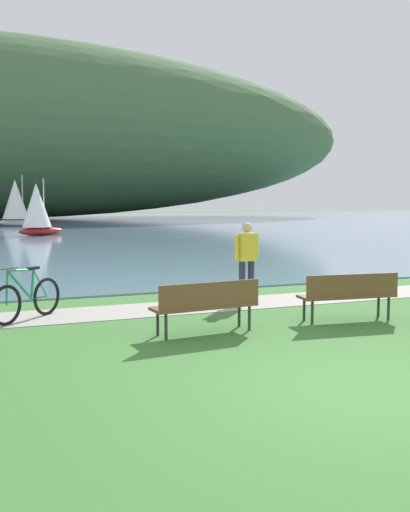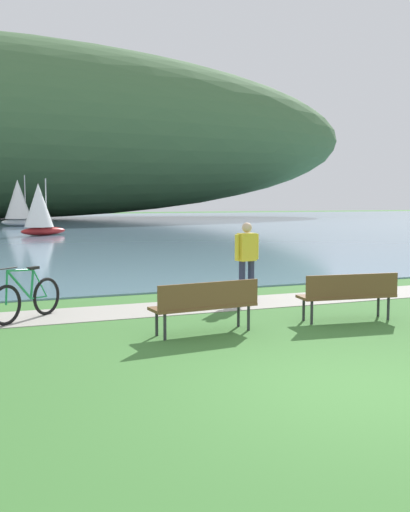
% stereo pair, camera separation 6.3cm
% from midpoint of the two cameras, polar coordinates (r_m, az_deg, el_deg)
% --- Properties ---
extents(ground_plane, '(200.00, 200.00, 0.00)m').
position_cam_midpoint_polar(ground_plane, '(7.19, 15.25, -12.48)').
color(ground_plane, '#3D7533').
extents(bay_water, '(180.00, 80.00, 0.04)m').
position_cam_midpoint_polar(bay_water, '(53.30, -17.22, 2.88)').
color(bay_water, '#6B8EA8').
rests_on(bay_water, ground).
extents(shoreline_path, '(60.00, 1.50, 0.01)m').
position_cam_midpoint_polar(shoreline_path, '(12.12, -1.29, -4.93)').
color(shoreline_path, '#A39E93').
rests_on(shoreline_path, ground).
extents(park_bench_near_camera, '(1.84, 0.67, 0.88)m').
position_cam_midpoint_polar(park_bench_near_camera, '(10.93, 13.66, -3.48)').
color(park_bench_near_camera, brown).
rests_on(park_bench_near_camera, ground).
extents(park_bench_further_along, '(1.84, 0.66, 0.88)m').
position_cam_midpoint_polar(park_bench_further_along, '(9.60, -0.03, -4.55)').
color(park_bench_further_along, brown).
rests_on(park_bench_further_along, ground).
extents(bicycle_leaning_near_bench, '(1.34, 1.25, 1.01)m').
position_cam_midpoint_polar(bicycle_leaning_near_bench, '(11.21, -17.05, -3.98)').
color(bicycle_leaning_near_bench, black).
rests_on(bicycle_leaning_near_bench, ground).
extents(person_at_shoreline, '(0.60, 0.28, 1.71)m').
position_cam_midpoint_polar(person_at_shoreline, '(12.71, 3.93, -0.03)').
color(person_at_shoreline, '#282D47').
rests_on(person_at_shoreline, ground).
extents(sailboat_nearest_to_shore, '(3.67, 2.82, 4.20)m').
position_cam_midpoint_polar(sailboat_nearest_to_shore, '(51.05, -17.93, 5.00)').
color(sailboat_nearest_to_shore, white).
rests_on(sailboat_nearest_to_shore, bay_water).
extents(sailboat_toward_hillside, '(3.05, 2.29, 3.47)m').
position_cam_midpoint_polar(sailboat_toward_hillside, '(37.18, -16.06, 4.45)').
color(sailboat_toward_hillside, '#B22323').
rests_on(sailboat_toward_hillside, bay_water).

